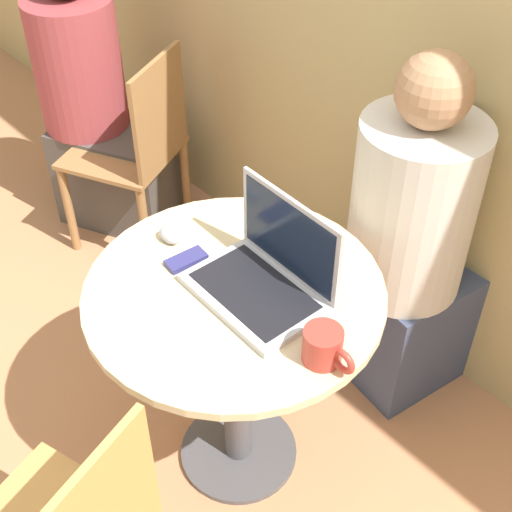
{
  "coord_description": "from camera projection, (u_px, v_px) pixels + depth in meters",
  "views": [
    {
      "loc": [
        1.01,
        -0.83,
        2.0
      ],
      "look_at": [
        0.03,
        0.05,
        0.84
      ],
      "focal_mm": 50.0,
      "sensor_mm": 36.0,
      "label": 1
    }
  ],
  "objects": [
    {
      "name": "ground_plane",
      "position": [
        239.0,
        452.0,
        2.31
      ],
      "size": [
        12.0,
        12.0,
        0.0
      ],
      "primitive_type": "plane",
      "color": "tan"
    },
    {
      "name": "round_table",
      "position": [
        236.0,
        336.0,
        1.94
      ],
      "size": [
        0.78,
        0.78,
        0.74
      ],
      "color": "#4C4C51",
      "rests_on": "ground_plane"
    },
    {
      "name": "laptop",
      "position": [
        266.0,
        274.0,
        1.78
      ],
      "size": [
        0.35,
        0.25,
        0.25
      ],
      "color": "#B7B7BC",
      "rests_on": "round_table"
    },
    {
      "name": "cell_phone",
      "position": [
        186.0,
        260.0,
        1.89
      ],
      "size": [
        0.06,
        0.11,
        0.02
      ],
      "color": "navy",
      "rests_on": "round_table"
    },
    {
      "name": "computer_mouse",
      "position": [
        169.0,
        236.0,
        1.95
      ],
      "size": [
        0.07,
        0.04,
        0.04
      ],
      "color": "#B2B2B7",
      "rests_on": "round_table"
    },
    {
      "name": "coffee_cup",
      "position": [
        325.0,
        346.0,
        1.61
      ],
      "size": [
        0.14,
        0.09,
        0.09
      ],
      "color": "#B2382D",
      "rests_on": "round_table"
    },
    {
      "name": "person_seated",
      "position": [
        417.0,
        259.0,
        2.25
      ],
      "size": [
        0.42,
        0.59,
        1.22
      ],
      "color": "#3D4766",
      "rests_on": "ground_plane"
    },
    {
      "name": "chair_background",
      "position": [
        137.0,
        152.0,
        2.83
      ],
      "size": [
        0.53,
        0.53,
        0.86
      ],
      "color": "#9E7042",
      "rests_on": "ground_plane"
    },
    {
      "name": "person_background",
      "position": [
        99.0,
        118.0,
        2.94
      ],
      "size": [
        0.58,
        0.51,
        1.17
      ],
      "color": "#4C4742",
      "rests_on": "ground_plane"
    }
  ]
}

